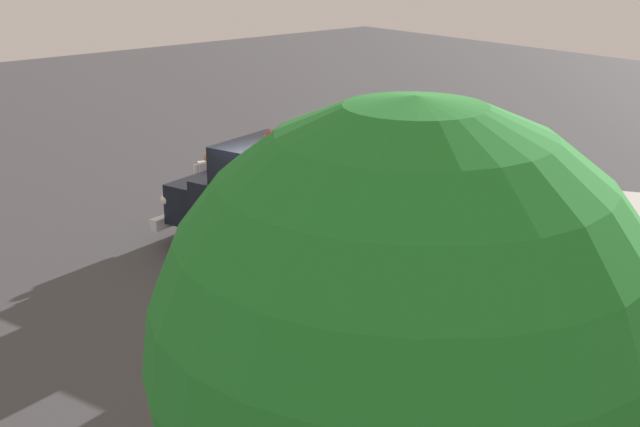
{
  "coord_description": "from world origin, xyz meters",
  "views": [
    {
      "loc": [
        12.1,
        -9.45,
        6.34
      ],
      "look_at": [
        0.32,
        0.48,
        1.11
      ],
      "focal_mm": 47.69,
      "sensor_mm": 36.0,
      "label": 1
    }
  ],
  "objects_px": {
    "lawn_chair_near_truck": "(236,319)",
    "oak_tree_left": "(407,358)",
    "spectator_standing": "(209,183)",
    "vintage_fire_truck": "(310,207)",
    "spectator_seated": "(240,309)",
    "classic_hot_rod": "(636,241)"
  },
  "relations": [
    {
      "from": "lawn_chair_near_truck",
      "to": "spectator_seated",
      "type": "relative_size",
      "value": 0.79
    },
    {
      "from": "classic_hot_rod",
      "to": "lawn_chair_near_truck",
      "type": "height_order",
      "value": "classic_hot_rod"
    },
    {
      "from": "classic_hot_rod",
      "to": "oak_tree_left",
      "type": "distance_m",
      "value": 11.88
    },
    {
      "from": "classic_hot_rod",
      "to": "lawn_chair_near_truck",
      "type": "xyz_separation_m",
      "value": [
        -2.36,
        -7.48,
        -0.16
      ]
    },
    {
      "from": "spectator_seated",
      "to": "oak_tree_left",
      "type": "xyz_separation_m",
      "value": [
        6.69,
        -3.3,
        3.06
      ]
    },
    {
      "from": "spectator_standing",
      "to": "oak_tree_left",
      "type": "height_order",
      "value": "oak_tree_left"
    },
    {
      "from": "spectator_seated",
      "to": "oak_tree_left",
      "type": "relative_size",
      "value": 0.24
    },
    {
      "from": "vintage_fire_truck",
      "to": "classic_hot_rod",
      "type": "distance_m",
      "value": 6.18
    },
    {
      "from": "vintage_fire_truck",
      "to": "oak_tree_left",
      "type": "height_order",
      "value": "oak_tree_left"
    },
    {
      "from": "vintage_fire_truck",
      "to": "classic_hot_rod",
      "type": "bearing_deg",
      "value": 43.92
    },
    {
      "from": "classic_hot_rod",
      "to": "lawn_chair_near_truck",
      "type": "bearing_deg",
      "value": -107.49
    },
    {
      "from": "spectator_seated",
      "to": "oak_tree_left",
      "type": "bearing_deg",
      "value": -26.26
    },
    {
      "from": "spectator_standing",
      "to": "oak_tree_left",
      "type": "distance_m",
      "value": 13.83
    },
    {
      "from": "spectator_standing",
      "to": "oak_tree_left",
      "type": "bearing_deg",
      "value": -27.34
    },
    {
      "from": "vintage_fire_truck",
      "to": "spectator_seated",
      "type": "distance_m",
      "value": 3.72
    },
    {
      "from": "vintage_fire_truck",
      "to": "classic_hot_rod",
      "type": "xyz_separation_m",
      "value": [
        4.44,
        4.27,
        -0.45
      ]
    },
    {
      "from": "spectator_seated",
      "to": "classic_hot_rod",
      "type": "bearing_deg",
      "value": 71.83
    },
    {
      "from": "classic_hot_rod",
      "to": "spectator_standing",
      "type": "bearing_deg",
      "value": -150.23
    },
    {
      "from": "oak_tree_left",
      "to": "vintage_fire_truck",
      "type": "bearing_deg",
      "value": 143.76
    },
    {
      "from": "lawn_chair_near_truck",
      "to": "spectator_standing",
      "type": "bearing_deg",
      "value": 150.64
    },
    {
      "from": "lawn_chair_near_truck",
      "to": "oak_tree_left",
      "type": "xyz_separation_m",
      "value": [
        6.63,
        -3.18,
        3.17
      ]
    },
    {
      "from": "vintage_fire_truck",
      "to": "lawn_chair_near_truck",
      "type": "xyz_separation_m",
      "value": [
        2.08,
        -3.2,
        -0.61
      ]
    }
  ]
}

